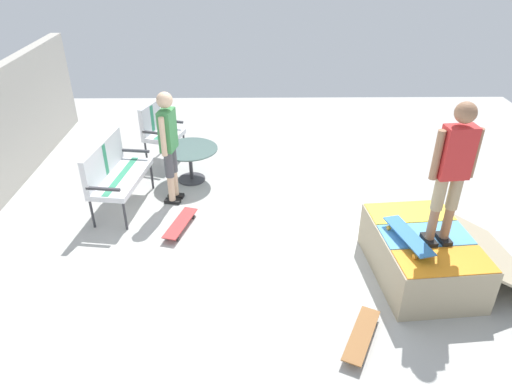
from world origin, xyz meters
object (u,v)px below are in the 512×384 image
at_px(skate_ramp, 424,255).
at_px(person_watching, 168,140).
at_px(patio_table, 190,158).
at_px(skateboard_by_bench, 180,223).
at_px(skateboard_spare, 362,335).
at_px(skateboard_on_ramp, 408,236).
at_px(patio_bench, 113,169).
at_px(patio_chair_near_house, 158,128).
at_px(person_skater, 453,166).

height_order(skate_ramp, person_watching, person_watching).
distance_m(patio_table, skateboard_by_bench, 1.46).
height_order(person_watching, skateboard_spare, person_watching).
relative_size(skate_ramp, person_watching, 1.14).
bearing_deg(skateboard_on_ramp, skate_ramp, -61.77).
height_order(patio_bench, patio_chair_near_house, same).
bearing_deg(skate_ramp, patio_bench, 68.04).
relative_size(skate_ramp, patio_bench, 1.48).
height_order(patio_chair_near_house, skateboard_spare, patio_chair_near_house).
xyz_separation_m(patio_chair_near_house, skateboard_by_bench, (-2.21, -0.64, -0.53)).
distance_m(patio_chair_near_house, skateboard_on_ramp, 4.78).
relative_size(patio_table, person_skater, 0.55).
bearing_deg(person_skater, skateboard_spare, 133.10).
height_order(skate_ramp, skateboard_spare, skate_ramp).
bearing_deg(skateboard_spare, skateboard_on_ramp, -35.85).
bearing_deg(skateboard_spare, skateboard_by_bench, 45.49).
bearing_deg(skateboard_spare, person_skater, -46.90).
distance_m(skateboard_spare, skateboard_on_ramp, 1.24).
distance_m(person_watching, skateboard_on_ramp, 3.54).
xyz_separation_m(patio_bench, patio_chair_near_house, (1.60, -0.37, -0.00)).
distance_m(person_skater, skateboard_on_ramp, 0.92).
bearing_deg(patio_bench, skateboard_on_ramp, -115.54).
bearing_deg(person_watching, skateboard_spare, -141.11).
distance_m(patio_table, person_skater, 4.16).
relative_size(person_watching, person_skater, 1.05).
height_order(skate_ramp, patio_bench, patio_bench).
distance_m(skate_ramp, patio_table, 3.89).
distance_m(skate_ramp, skateboard_on_ramp, 0.51).
relative_size(patio_bench, person_watching, 0.77).
distance_m(patio_bench, person_watching, 0.91).
bearing_deg(skateboard_spare, patio_table, 30.96).
xyz_separation_m(patio_table, skateboard_spare, (-3.49, -2.09, -0.32)).
relative_size(person_watching, skateboard_by_bench, 2.07).
bearing_deg(patio_bench, skateboard_by_bench, -121.31).
xyz_separation_m(patio_table, person_watching, (-0.65, 0.20, 0.59)).
distance_m(patio_chair_near_house, skateboard_spare, 5.09).
height_order(patio_chair_near_house, person_skater, person_skater).
relative_size(patio_bench, skateboard_spare, 1.63).
bearing_deg(skateboard_by_bench, skate_ramp, -108.51).
distance_m(person_watching, skateboard_spare, 3.76).
xyz_separation_m(patio_chair_near_house, person_skater, (-3.36, -3.70, 0.92)).
relative_size(person_skater, skateboard_by_bench, 1.98).
bearing_deg(skateboard_on_ramp, person_watching, 56.27).
relative_size(patio_table, skateboard_on_ramp, 1.09).
height_order(patio_bench, skateboard_on_ramp, patio_bench).
xyz_separation_m(skateboard_by_bench, skateboard_on_ramp, (-1.17, -2.73, 0.59)).
bearing_deg(skateboard_spare, person_watching, 38.89).
height_order(patio_table, person_watching, person_watching).
bearing_deg(patio_table, skateboard_on_ramp, -133.62).
xyz_separation_m(patio_chair_near_house, patio_table, (-0.78, -0.64, -0.21)).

